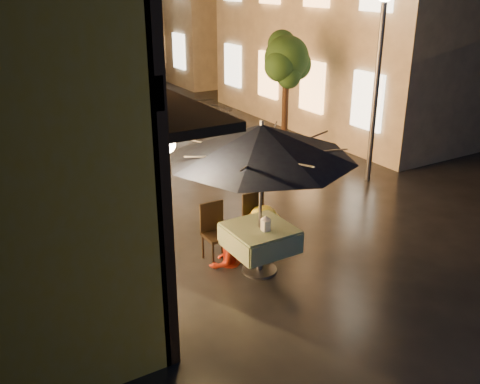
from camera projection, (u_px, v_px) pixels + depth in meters
ground at (320, 246)px, 9.32m from camera, size 90.00×90.00×0.00m
east_building_near at (383, 9)px, 16.78m from camera, size 7.30×9.30×6.80m
street_tree at (287, 61)px, 13.15m from camera, size 1.43×1.20×3.15m
streetlamp_near at (380, 50)px, 11.24m from camera, size 0.36×0.36×4.23m
streetlamp_far at (157, 16)px, 20.78m from camera, size 0.36×0.36×4.23m
cafe_table at (260, 238)px, 8.31m from camera, size 0.99×0.99×0.78m
patio_umbrella at (261, 141)px, 7.73m from camera, size 2.83×2.83×2.46m
cafe_chair_left at (215, 229)px, 8.73m from camera, size 0.42×0.42×0.97m
cafe_chair_right at (256, 218)px, 9.11m from camera, size 0.42×0.42×0.97m
table_lantern at (266, 222)px, 8.07m from camera, size 0.16×0.16×0.25m
person_orange at (224, 225)px, 8.51m from camera, size 0.80×0.71×1.36m
person_yellow at (264, 208)px, 8.92m from camera, size 1.10×0.78×1.55m
bicycle_0 at (93, 177)px, 11.13m from camera, size 1.92×1.09×0.95m
bicycle_1 at (85, 163)px, 11.75m from camera, size 1.86×0.67×1.09m
bicycle_2 at (80, 162)px, 12.11m from camera, size 1.79×1.07×0.89m
bicycle_3 at (86, 144)px, 13.33m from camera, size 1.66×0.78×0.96m
bicycle_4 at (57, 134)px, 14.41m from camera, size 1.63×1.02×0.81m
bicycle_5 at (54, 127)px, 14.55m from camera, size 1.84×0.55×1.10m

